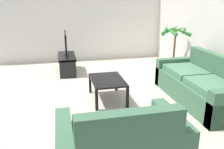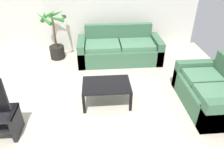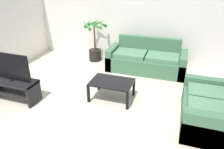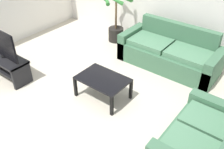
% 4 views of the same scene
% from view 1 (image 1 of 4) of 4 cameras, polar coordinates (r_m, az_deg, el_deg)
% --- Properties ---
extents(ground_plane, '(6.60, 6.60, 0.00)m').
position_cam_1_polar(ground_plane, '(4.99, -7.75, -5.04)').
color(ground_plane, beige).
extents(wall_back, '(6.00, 0.06, 2.70)m').
position_cam_1_polar(wall_back, '(5.70, 23.73, 10.62)').
color(wall_back, silver).
rests_on(wall_back, ground).
extents(wall_left, '(0.06, 6.00, 2.70)m').
position_cam_1_polar(wall_left, '(7.61, -10.37, 13.34)').
color(wall_left, silver).
rests_on(wall_left, ground).
extents(couch_main, '(2.16, 0.90, 0.90)m').
position_cam_1_polar(couch_main, '(4.92, 20.54, -2.61)').
color(couch_main, '#3F6B4C').
rests_on(couch_main, ground).
extents(couch_loveseat, '(0.90, 1.47, 0.90)m').
position_cam_1_polar(couch_loveseat, '(2.90, 2.22, -16.61)').
color(couch_loveseat, '#3F6B4C').
rests_on(couch_loveseat, ground).
extents(tv_stand, '(1.10, 0.45, 0.47)m').
position_cam_1_polar(tv_stand, '(6.49, -10.85, 3.16)').
color(tv_stand, black).
rests_on(tv_stand, ground).
extents(tv, '(1.03, 0.10, 0.62)m').
position_cam_1_polar(tv, '(6.39, -11.08, 7.37)').
color(tv, black).
rests_on(tv, tv_stand).
extents(coffee_table, '(0.91, 0.62, 0.43)m').
position_cam_1_polar(coffee_table, '(4.63, -1.12, -1.77)').
color(coffee_table, black).
rests_on(coffee_table, ground).
extents(potted_palm, '(0.72, 0.73, 1.32)m').
position_cam_1_polar(potted_palm, '(6.38, 14.65, 4.58)').
color(potted_palm, black).
rests_on(potted_palm, ground).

